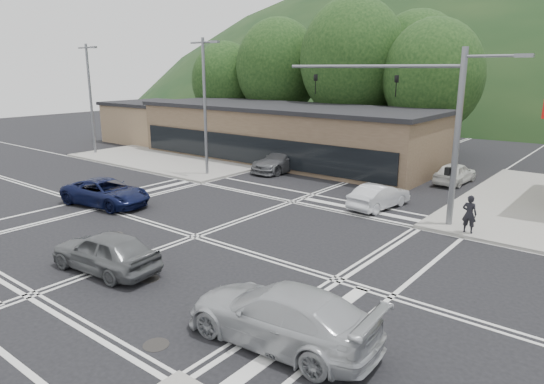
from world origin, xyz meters
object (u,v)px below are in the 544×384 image
Objects in this scene: pedestrian at (469,214)px; car_silver_east at (281,315)px; car_grey_center at (105,251)px; car_queue_a at (379,196)px; car_northbound at (283,160)px; car_queue_b at (455,173)px; car_blue_west at (106,192)px.

car_silver_east is at bearing 80.96° from pedestrian.
car_grey_center reaches higher than car_queue_a.
car_northbound reaches higher than car_queue_a.
car_grey_center is 0.81× the size of car_silver_east.
pedestrian reaches higher than car_silver_east.
car_queue_b is 2.35× the size of pedestrian.
car_northbound reaches higher than car_grey_center.
pedestrian reaches higher than car_queue_a.
car_blue_west is 9.10m from car_grey_center.
car_silver_east is 11.89m from pedestrian.
car_grey_center is 1.12× the size of car_queue_b.
pedestrian reaches higher than car_northbound.
car_blue_west is 13.04m from car_northbound.
car_silver_east reaches higher than car_northbound.
car_queue_b is at bearing -177.40° from car_silver_east.
car_silver_east is 1.38× the size of car_queue_b.
car_silver_east reaches higher than car_queue_a.
car_blue_west is at bearing -128.96° from car_grey_center.
car_queue_a is (4.07, 13.50, -0.10)m from car_grey_center.
car_blue_west is 1.14× the size of car_grey_center.
car_northbound is (-13.35, 17.69, -0.03)m from car_silver_east.
car_queue_b is (1.23, 8.11, 0.03)m from car_queue_a.
car_northbound is (-9.62, 4.37, 0.12)m from car_queue_a.
car_grey_center is 14.10m from car_queue_a.
car_silver_east is (7.80, 0.18, 0.04)m from car_grey_center.
car_grey_center is 22.26m from car_queue_b.
car_blue_west is 0.92× the size of car_silver_east.
car_blue_west is 21.04m from car_queue_b.
car_silver_east is 21.58m from car_queue_b.
pedestrian reaches higher than car_grey_center.
pedestrian is at bearing 169.88° from car_silver_east.
car_blue_west is 14.44m from car_queue_a.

